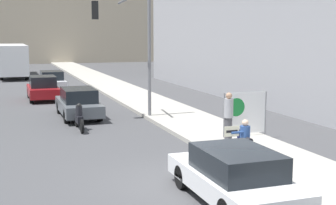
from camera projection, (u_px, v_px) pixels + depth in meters
ground_plane at (186, 184)px, 12.96m from camera, size 160.00×160.00×0.00m
sidewalk_curb at (148, 102)px, 28.09m from camera, size 3.22×90.00×0.17m
seated_protester at (245, 136)px, 15.40m from camera, size 0.99×0.77×1.17m
jogger_on_sidewalk at (229, 116)px, 17.30m from camera, size 0.34×0.34×1.83m
protest_banner at (245, 113)px, 18.24m from camera, size 1.87×0.06×1.72m
traffic_light_pole at (130, 36)px, 22.30m from camera, size 2.80×2.56×5.79m
parked_car_curbside at (234, 175)px, 11.44m from camera, size 1.87×4.38×1.36m
car_on_road_nearest at (78, 103)px, 23.40m from camera, size 1.79×4.74×1.48m
car_on_road_midblock at (43, 88)px, 29.65m from camera, size 1.79×4.12×1.54m
car_on_road_distant at (52, 81)px, 34.87m from camera, size 1.79×4.19×1.46m
city_bus_on_road at (13, 58)px, 46.47m from camera, size 2.55×11.84×3.17m
motorcycle_on_road at (79, 118)px, 20.28m from camera, size 0.28×2.14×1.18m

